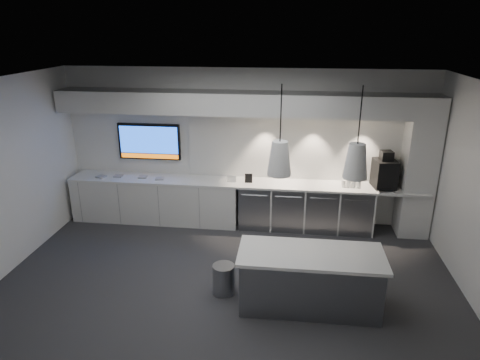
# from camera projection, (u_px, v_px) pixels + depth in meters

# --- Properties ---
(floor) EXTENTS (7.00, 7.00, 0.00)m
(floor) POSITION_uv_depth(u_px,v_px,m) (226.00, 286.00, 6.48)
(floor) COLOR #2E2E31
(floor) RESTS_ON ground
(ceiling) EXTENTS (7.00, 7.00, 0.00)m
(ceiling) POSITION_uv_depth(u_px,v_px,m) (223.00, 85.00, 5.46)
(ceiling) COLOR black
(ceiling) RESTS_ON wall_back
(wall_back) EXTENTS (7.00, 0.00, 7.00)m
(wall_back) POSITION_uv_depth(u_px,v_px,m) (245.00, 147.00, 8.30)
(wall_back) COLOR white
(wall_back) RESTS_ON floor
(wall_front) EXTENTS (7.00, 0.00, 7.00)m
(wall_front) POSITION_uv_depth(u_px,v_px,m) (179.00, 302.00, 3.63)
(wall_front) COLOR white
(wall_front) RESTS_ON floor
(back_counter) EXTENTS (6.80, 0.65, 0.04)m
(back_counter) POSITION_uv_depth(u_px,v_px,m) (243.00, 183.00, 8.21)
(back_counter) COLOR white
(back_counter) RESTS_ON left_base_cabinets
(left_base_cabinets) EXTENTS (3.30, 0.63, 0.86)m
(left_base_cabinets) POSITION_uv_depth(u_px,v_px,m) (156.00, 200.00, 8.56)
(left_base_cabinets) COLOR silver
(left_base_cabinets) RESTS_ON floor
(fridge_unit_a) EXTENTS (0.60, 0.61, 0.85)m
(fridge_unit_a) POSITION_uv_depth(u_px,v_px,m) (256.00, 205.00, 8.33)
(fridge_unit_a) COLOR gray
(fridge_unit_a) RESTS_ON floor
(fridge_unit_b) EXTENTS (0.60, 0.61, 0.85)m
(fridge_unit_b) POSITION_uv_depth(u_px,v_px,m) (288.00, 207.00, 8.26)
(fridge_unit_b) COLOR gray
(fridge_unit_b) RESTS_ON floor
(fridge_unit_c) EXTENTS (0.60, 0.61, 0.85)m
(fridge_unit_c) POSITION_uv_depth(u_px,v_px,m) (321.00, 208.00, 8.19)
(fridge_unit_c) COLOR gray
(fridge_unit_c) RESTS_ON floor
(fridge_unit_d) EXTENTS (0.60, 0.61, 0.85)m
(fridge_unit_d) POSITION_uv_depth(u_px,v_px,m) (355.00, 210.00, 8.11)
(fridge_unit_d) COLOR gray
(fridge_unit_d) RESTS_ON floor
(backsplash) EXTENTS (4.60, 0.03, 1.30)m
(backsplash) POSITION_uv_depth(u_px,v_px,m) (307.00, 147.00, 8.13)
(backsplash) COLOR silver
(backsplash) RESTS_ON wall_back
(soffit) EXTENTS (6.90, 0.60, 0.40)m
(soffit) POSITION_uv_depth(u_px,v_px,m) (243.00, 103.00, 7.72)
(soffit) COLOR silver
(soffit) RESTS_ON wall_back
(column) EXTENTS (0.55, 0.55, 2.60)m
(column) POSITION_uv_depth(u_px,v_px,m) (419.00, 168.00, 7.72)
(column) COLOR silver
(column) RESTS_ON floor
(wall_tv) EXTENTS (1.25, 0.07, 0.72)m
(wall_tv) POSITION_uv_depth(u_px,v_px,m) (149.00, 142.00, 8.45)
(wall_tv) COLOR black
(wall_tv) RESTS_ON wall_back
(island) EXTENTS (1.97, 0.86, 0.83)m
(island) POSITION_uv_depth(u_px,v_px,m) (310.00, 280.00, 5.89)
(island) COLOR gray
(island) RESTS_ON floor
(bin) EXTENTS (0.43, 0.43, 0.45)m
(bin) POSITION_uv_depth(u_px,v_px,m) (224.00, 279.00, 6.24)
(bin) COLOR gray
(bin) RESTS_ON floor
(coffee_machine) EXTENTS (0.44, 0.59, 0.69)m
(coffee_machine) POSITION_uv_depth(u_px,v_px,m) (384.00, 173.00, 7.83)
(coffee_machine) COLOR black
(coffee_machine) RESTS_ON back_counter
(sign_black) EXTENTS (0.14, 0.03, 0.18)m
(sign_black) POSITION_uv_depth(u_px,v_px,m) (249.00, 178.00, 8.11)
(sign_black) COLOR black
(sign_black) RESTS_ON back_counter
(sign_white) EXTENTS (0.18, 0.03, 0.14)m
(sign_white) POSITION_uv_depth(u_px,v_px,m) (232.00, 179.00, 8.15)
(sign_white) COLOR white
(sign_white) RESTS_ON back_counter
(cup_cluster) EXTENTS (0.34, 0.16, 0.14)m
(cup_cluster) POSITION_uv_depth(u_px,v_px,m) (351.00, 183.00, 7.92)
(cup_cluster) COLOR white
(cup_cluster) RESTS_ON back_counter
(tray_a) EXTENTS (0.20, 0.20, 0.02)m
(tray_a) POSITION_uv_depth(u_px,v_px,m) (101.00, 176.00, 8.44)
(tray_a) COLOR gray
(tray_a) RESTS_ON back_counter
(tray_b) EXTENTS (0.17, 0.17, 0.02)m
(tray_b) POSITION_uv_depth(u_px,v_px,m) (118.00, 176.00, 8.48)
(tray_b) COLOR gray
(tray_b) RESTS_ON back_counter
(tray_c) EXTENTS (0.17, 0.17, 0.02)m
(tray_c) POSITION_uv_depth(u_px,v_px,m) (143.00, 177.00, 8.42)
(tray_c) COLOR gray
(tray_c) RESTS_ON back_counter
(tray_d) EXTENTS (0.19, 0.19, 0.02)m
(tray_d) POSITION_uv_depth(u_px,v_px,m) (160.00, 179.00, 8.33)
(tray_d) COLOR gray
(tray_d) RESTS_ON back_counter
(pendant_left) EXTENTS (0.31, 0.31, 1.14)m
(pendant_left) POSITION_uv_depth(u_px,v_px,m) (279.00, 158.00, 5.35)
(pendant_left) COLOR silver
(pendant_left) RESTS_ON ceiling
(pendant_right) EXTENTS (0.31, 0.31, 1.14)m
(pendant_right) POSITION_uv_depth(u_px,v_px,m) (356.00, 161.00, 5.25)
(pendant_right) COLOR silver
(pendant_right) RESTS_ON ceiling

